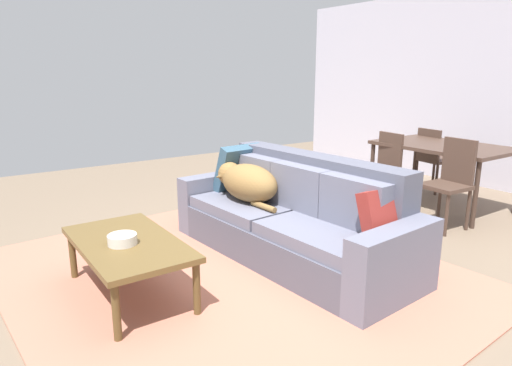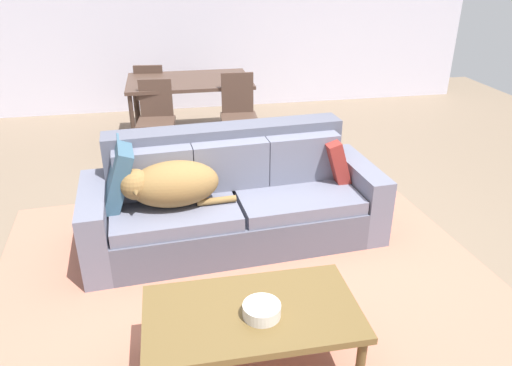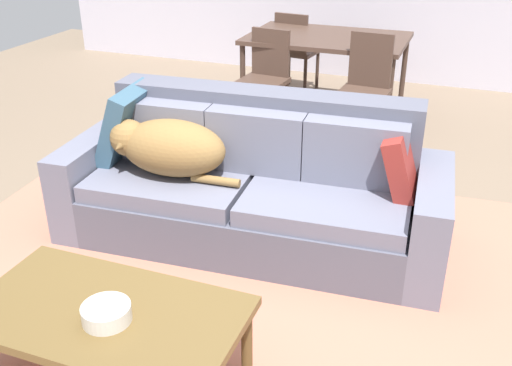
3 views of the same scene
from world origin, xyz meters
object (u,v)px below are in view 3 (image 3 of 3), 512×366
(dining_table, at_px, (327,43))
(throw_pillow_by_left_arm, at_px, (126,124))
(couch, at_px, (254,187))
(dog_on_left_cushion, at_px, (167,147))
(coffee_table, at_px, (106,319))
(bowl_on_coffee_table, at_px, (106,313))
(dining_chair_near_left, at_px, (265,74))
(dining_chair_near_right, at_px, (366,84))
(dining_chair_far_left, at_px, (295,48))
(throw_pillow_by_right_arm, at_px, (402,163))

(dining_table, bearing_deg, throw_pillow_by_left_arm, -105.83)
(couch, height_order, dog_on_left_cushion, couch)
(coffee_table, distance_m, bowl_on_coffee_table, 0.10)
(dining_chair_near_left, height_order, dining_chair_near_right, dining_chair_near_right)
(coffee_table, bearing_deg, dog_on_left_cushion, 106.70)
(throw_pillow_by_left_arm, height_order, dining_chair_far_left, throw_pillow_by_left_arm)
(dining_chair_near_left, distance_m, dining_chair_near_right, 0.91)
(dog_on_left_cushion, relative_size, throw_pillow_by_right_arm, 2.28)
(dog_on_left_cushion, xyz_separation_m, coffee_table, (0.38, -1.26, -0.22))
(coffee_table, bearing_deg, throw_pillow_by_left_arm, 118.09)
(throw_pillow_by_left_arm, bearing_deg, dog_on_left_cushion, -22.21)
(dog_on_left_cushion, relative_size, coffee_table, 0.73)
(couch, relative_size, bowl_on_coffee_table, 11.84)
(coffee_table, xyz_separation_m, bowl_on_coffee_table, (0.04, -0.05, 0.08))
(coffee_table, distance_m, dining_chair_far_left, 4.39)
(dog_on_left_cushion, distance_m, dining_chair_near_left, 2.00)
(coffee_table, bearing_deg, bowl_on_coffee_table, -48.47)
(couch, distance_m, dining_chair_far_left, 3.00)
(dog_on_left_cushion, bearing_deg, throw_pillow_by_left_arm, 153.89)
(dining_chair_near_left, bearing_deg, dining_chair_near_right, 2.45)
(bowl_on_coffee_table, height_order, dining_table, dining_table)
(couch, distance_m, dog_on_left_cushion, 0.58)
(couch, bearing_deg, bowl_on_coffee_table, -96.35)
(couch, bearing_deg, dog_on_left_cushion, -164.54)
(dog_on_left_cushion, height_order, dining_chair_near_left, dining_chair_near_left)
(dog_on_left_cushion, xyz_separation_m, throw_pillow_by_left_arm, (-0.38, 0.15, 0.04))
(throw_pillow_by_left_arm, distance_m, coffee_table, 1.63)
(dining_chair_far_left, bearing_deg, dog_on_left_cushion, 99.61)
(throw_pillow_by_left_arm, xyz_separation_m, dining_chair_far_left, (0.21, 2.94, -0.16))
(bowl_on_coffee_table, bearing_deg, dog_on_left_cushion, 107.83)
(couch, height_order, dining_table, couch)
(dog_on_left_cushion, xyz_separation_m, dining_chair_near_left, (-0.10, 2.00, -0.10))
(bowl_on_coffee_table, relative_size, dining_chair_far_left, 0.24)
(throw_pillow_by_right_arm, xyz_separation_m, dining_chair_near_left, (-1.44, 1.73, -0.10))
(coffee_table, bearing_deg, couch, 85.76)
(bowl_on_coffee_table, bearing_deg, dining_chair_far_left, 97.58)
(couch, bearing_deg, dining_table, 90.32)
(throw_pillow_by_left_arm, bearing_deg, dining_chair_near_right, 56.51)
(couch, bearing_deg, throw_pillow_by_left_arm, 177.19)
(dining_table, height_order, dining_chair_near_left, dining_chair_near_left)
(couch, relative_size, throw_pillow_by_right_arm, 6.45)
(dog_on_left_cushion, height_order, throw_pillow_by_left_arm, throw_pillow_by_left_arm)
(throw_pillow_by_right_arm, bearing_deg, couch, -173.28)
(couch, xyz_separation_m, dining_table, (-0.18, 2.40, 0.35))
(couch, relative_size, throw_pillow_by_left_arm, 4.96)
(throw_pillow_by_right_arm, bearing_deg, dining_chair_far_left, 118.09)
(dog_on_left_cushion, height_order, throw_pillow_by_right_arm, throw_pillow_by_right_arm)
(dining_table, bearing_deg, dog_on_left_cushion, -96.83)
(dog_on_left_cushion, bearing_deg, dining_table, 79.27)
(dog_on_left_cushion, height_order, dining_chair_far_left, dining_chair_far_left)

